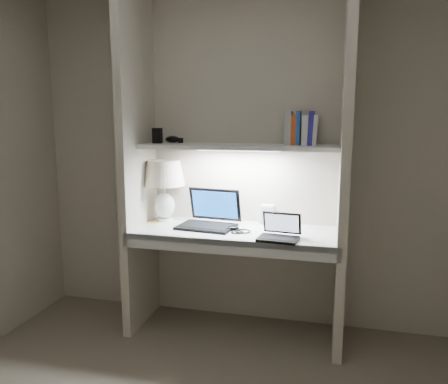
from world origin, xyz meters
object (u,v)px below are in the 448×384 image
(table_lamp, at_px, (164,180))
(laptop_netbook, at_px, (280,233))
(speaker, at_px, (268,214))
(laptop_main, at_px, (210,218))
(book_row, at_px, (301,129))

(table_lamp, height_order, laptop_netbook, table_lamp)
(speaker, bearing_deg, laptop_main, -148.75)
(table_lamp, distance_m, speaker, 0.83)
(table_lamp, height_order, book_row, book_row)
(laptop_main, relative_size, speaker, 3.03)
(speaker, xyz_separation_m, book_row, (0.23, -0.06, 0.63))
(laptop_main, distance_m, laptop_netbook, 0.58)
(laptop_netbook, xyz_separation_m, speaker, (-0.13, 0.38, 0.03))
(laptop_main, relative_size, laptop_netbook, 1.57)
(table_lamp, bearing_deg, laptop_main, -11.72)
(speaker, distance_m, book_row, 0.68)
(laptop_main, distance_m, speaker, 0.44)
(laptop_main, bearing_deg, table_lamp, 175.23)
(table_lamp, xyz_separation_m, speaker, (0.78, 0.08, -0.24))
(laptop_main, xyz_separation_m, laptop_netbook, (0.54, -0.22, -0.02))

